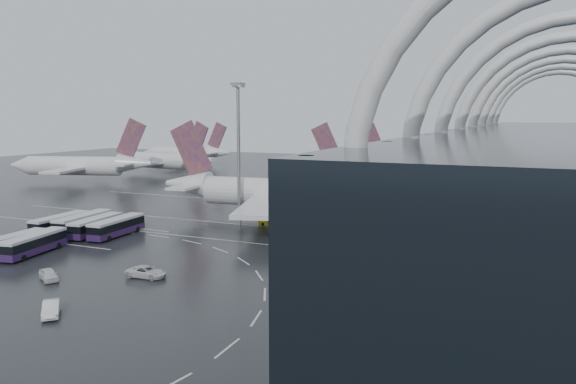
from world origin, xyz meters
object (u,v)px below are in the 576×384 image
at_px(jet_remote_west, 83,166).
at_px(gse_cart_belly_d, 419,221).
at_px(jet_remote_far, 187,154).
at_px(bus_row_near_a, 59,223).
at_px(bus_row_far_b, 15,243).
at_px(floodlight_mast, 238,137).
at_px(gse_cart_belly_b, 390,215).
at_px(gse_cart_belly_e, 328,211).
at_px(jet_remote_mid, 165,161).
at_px(bus_row_near_d, 117,226).
at_px(van_curve_c, 51,308).
at_px(airliner_main, 290,194).
at_px(bus_row_far_c, 34,243).
at_px(airliner_gate_c, 419,159).
at_px(airliner_gate_b, 395,172).
at_px(bus_row_near_c, 96,225).
at_px(bus_row_near_b, 83,223).
at_px(van_curve_a, 146,272).
at_px(van_curve_b, 49,275).
at_px(gse_cart_belly_c, 264,222).
at_px(gse_cart_belly_a, 357,223).

bearing_deg(jet_remote_west, gse_cart_belly_d, 149.72).
distance_m(jet_remote_far, bus_row_near_a, 145.07).
xyz_separation_m(bus_row_far_b, floodlight_mast, (22.37, 35.18, 16.38)).
xyz_separation_m(gse_cart_belly_b, gse_cart_belly_e, (-14.11, -0.71, -0.08)).
xyz_separation_m(jet_remote_mid, bus_row_near_d, (56.80, -91.63, -3.38)).
bearing_deg(van_curve_c, airliner_main, 46.90).
bearing_deg(bus_row_far_c, airliner_gate_c, -20.44).
height_order(jet_remote_mid, bus_row_far_b, jet_remote_mid).
height_order(airliner_gate_c, floodlight_mast, floodlight_mast).
height_order(airliner_gate_b, bus_row_near_a, airliner_gate_b).
relative_size(bus_row_near_c, floodlight_mast, 0.47).
height_order(bus_row_near_a, bus_row_far_b, bus_row_near_a).
distance_m(bus_row_near_b, bus_row_far_b, 16.64).
bearing_deg(van_curve_a, airliner_gate_c, -5.79).
relative_size(airliner_gate_c, gse_cart_belly_b, 24.42).
xyz_separation_m(van_curve_b, van_curve_c, (10.99, -9.85, 0.02)).
xyz_separation_m(bus_row_near_a, gse_cart_belly_d, (61.36, 36.53, -1.14)).
bearing_deg(jet_remote_far, bus_row_far_b, 110.95).
relative_size(airliner_main, jet_remote_mid, 1.35).
distance_m(bus_row_near_b, floodlight_mast, 34.22).
relative_size(jet_remote_far, bus_row_near_b, 3.11).
bearing_deg(bus_row_far_b, jet_remote_west, 32.66).
bearing_deg(airliner_gate_c, jet_remote_west, -132.34).
distance_m(bus_row_near_a, van_curve_a, 38.90).
bearing_deg(jet_remote_west, gse_cart_belly_c, 137.68).
distance_m(airliner_gate_c, gse_cart_belly_b, 108.45).
bearing_deg(jet_remote_mid, gse_cart_belly_b, 158.19).
bearing_deg(bus_row_near_d, gse_cart_belly_b, -51.37).
bearing_deg(gse_cart_belly_d, jet_remote_west, 167.40).
height_order(bus_row_near_a, gse_cart_belly_b, bus_row_near_a).
relative_size(jet_remote_west, van_curve_b, 10.26).
bearing_deg(jet_remote_west, bus_row_near_c, 117.83).
xyz_separation_m(jet_remote_west, bus_row_far_b, (60.05, -77.29, -3.89)).
xyz_separation_m(bus_row_near_d, floodlight_mast, (15.61, 18.55, 16.18)).
xyz_separation_m(airliner_main, bus_row_near_d, (-22.00, -29.49, -3.47)).
bearing_deg(bus_row_near_b, airliner_gate_c, -19.12).
distance_m(airliner_gate_c, van_curve_c, 182.35).
distance_m(bus_row_near_c, gse_cart_belly_b, 60.80).
bearing_deg(gse_cart_belly_d, jet_remote_mid, 151.73).
bearing_deg(airliner_main, gse_cart_belly_b, 20.02).
distance_m(airliner_main, gse_cart_belly_a, 16.66).
bearing_deg(bus_row_near_a, bus_row_far_c, -149.49).
height_order(airliner_gate_b, floodlight_mast, floodlight_mast).
xyz_separation_m(jet_remote_west, bus_row_near_d, (66.81, -60.66, -3.70)).
height_order(jet_remote_west, bus_row_near_c, jet_remote_west).
bearing_deg(bus_row_near_c, gse_cart_belly_d, -63.14).
bearing_deg(jet_remote_far, jet_remote_mid, 109.52).
bearing_deg(gse_cart_belly_a, airliner_main, 172.20).
relative_size(airliner_gate_c, van_curve_b, 11.32).
xyz_separation_m(airliner_main, bus_row_near_a, (-34.49, -31.23, -3.54)).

